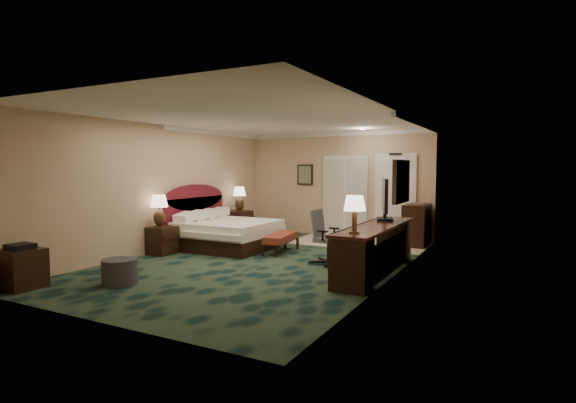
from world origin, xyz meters
The scene contains 26 objects.
floor centered at (0.00, 0.00, 0.00)m, with size 5.00×7.50×0.00m, color black.
ceiling centered at (0.00, 0.00, 2.70)m, with size 5.00×7.50×0.00m, color silver.
wall_back centered at (0.00, 3.75, 1.35)m, with size 5.00×0.00×2.70m, color tan.
wall_front centered at (0.00, -3.75, 1.35)m, with size 5.00×0.00×2.70m, color tan.
wall_left centered at (-2.50, 0.00, 1.35)m, with size 0.00×7.50×2.70m, color tan.
wall_right centered at (2.50, 0.00, 1.35)m, with size 0.00×7.50×2.70m, color tan.
crown_molding centered at (0.00, 0.00, 2.65)m, with size 5.00×7.50×0.10m, color white, non-canonical shape.
tile_patch centered at (0.90, 2.90, 0.01)m, with size 3.20×1.70×0.01m, color beige.
headboard centered at (-2.44, 1.00, 0.70)m, with size 0.12×2.00×1.40m, color #500911, non-canonical shape.
entry_door centered at (1.55, 3.72, 1.05)m, with size 1.02×0.06×2.18m, color white.
closet_doors centered at (0.25, 3.71, 1.05)m, with size 1.20×0.06×2.10m, color beige.
wall_art centered at (-0.90, 3.71, 1.60)m, with size 0.45×0.06×0.55m, color #456155.
wall_mirror centered at (2.46, 0.60, 1.55)m, with size 0.05×0.95×0.75m, color white.
bed centered at (-1.44, 0.91, 0.30)m, with size 1.92×1.78×0.61m, color white.
nightstand_near centered at (-2.25, -0.29, 0.29)m, with size 0.46×0.52×0.57m, color black.
nightstand_far centered at (-2.21, 2.46, 0.33)m, with size 0.53×0.61×0.66m, color black.
lamp_near centered at (-2.27, -0.34, 0.90)m, with size 0.35×0.35×0.66m, color black, non-canonical shape.
lamp_far centered at (-2.21, 2.50, 0.98)m, with size 0.34×0.34×0.63m, color black, non-canonical shape.
bed_bench centered at (-0.15, 0.99, 0.20)m, with size 0.40×1.17×0.39m, color maroon.
ottoman centered at (-1.12, -2.41, 0.19)m, with size 0.54×0.54×0.38m, color #2D2D2F.
side_table centered at (-2.20, -3.28, 0.29)m, with size 0.54×0.54×0.59m, color black.
desk centered at (2.17, 0.09, 0.41)m, with size 0.62×2.86×0.83m, color black.
tv centered at (2.12, 0.81, 1.21)m, with size 0.08×0.99×0.77m, color black.
desk_lamp centered at (2.17, -0.97, 1.11)m, with size 0.32×0.32×0.57m, color black, non-canonical shape.
desk_chair centered at (1.18, 0.42, 0.50)m, with size 0.59×0.55×1.01m, color #545459, non-canonical shape.
minibar centered at (2.20, 3.20, 0.48)m, with size 0.50×0.91×0.96m, color black.
Camera 1 is at (4.37, -7.21, 1.79)m, focal length 28.00 mm.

